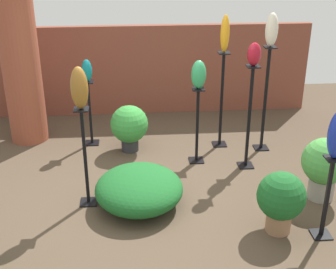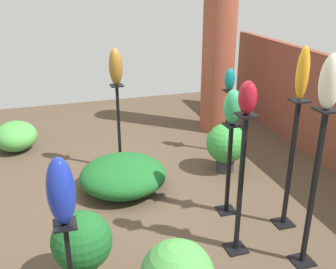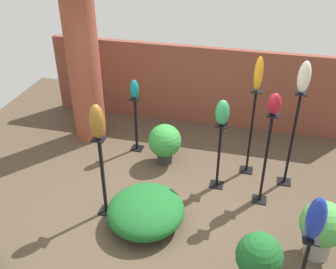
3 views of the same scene
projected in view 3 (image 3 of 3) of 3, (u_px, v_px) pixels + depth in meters
ground_plane at (159, 216)px, 5.38m from camera, size 8.00×8.00×0.00m
brick_wall_back at (197, 86)px, 7.28m from camera, size 5.60×0.12×1.50m
brick_pillar at (84, 66)px, 6.53m from camera, size 0.54×0.54×2.69m
pedestal_bronze at (103, 180)px, 5.18m from camera, size 0.20×0.20×1.19m
pedestal_ruby at (265, 163)px, 5.33m from camera, size 0.20×0.20×1.41m
pedestal_jade at (219, 159)px, 5.72m from camera, size 0.20×0.20×1.06m
pedestal_ivory at (291, 144)px, 5.66m from camera, size 0.20×0.20×1.51m
pedestal_teal at (136, 127)px, 6.60m from camera, size 0.20×0.20×0.97m
pedestal_amber at (251, 136)px, 5.95m from camera, size 0.20×0.20×1.40m
art_vase_bronze at (97, 122)px, 4.73m from camera, size 0.19×0.17×0.47m
art_vase_ruby at (274, 104)px, 4.87m from camera, size 0.17×0.16×0.29m
art_vase_cobalt at (316, 219)px, 3.66m from camera, size 0.19×0.19×0.50m
art_vase_jade at (222, 113)px, 5.32m from camera, size 0.19×0.18×0.37m
art_vase_ivory at (304, 77)px, 5.13m from camera, size 0.17×0.18×0.45m
art_vase_teal at (134, 89)px, 6.25m from camera, size 0.15×0.15×0.32m
art_vase_amber at (258, 74)px, 5.43m from camera, size 0.12×0.12×0.51m
potted_plant_front_left at (259, 258)px, 4.25m from camera, size 0.51×0.51×0.69m
potted_plant_back_center at (165, 142)px, 6.29m from camera, size 0.54×0.54×0.68m
potted_plant_front_right at (323, 227)px, 4.59m from camera, size 0.55×0.55×0.77m
foliage_bed_west at (146, 211)px, 5.17m from camera, size 1.02×1.07×0.42m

